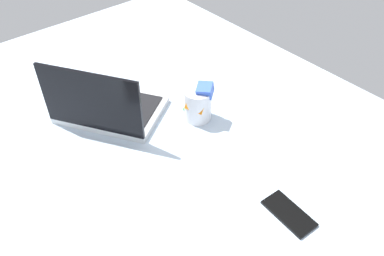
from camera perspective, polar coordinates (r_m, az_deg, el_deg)
bed_mattress at (r=132.31cm, az=-4.27°, el=-3.34°), size 180.00×140.00×18.00cm
laptop at (r=131.18cm, az=-12.34°, el=3.02°), size 40.18×37.07×23.00cm
snack_cup at (r=127.06cm, az=0.86°, el=3.65°), size 9.54×10.62×13.85cm
cell_phone at (r=106.77cm, az=13.96°, el=-12.01°), size 14.43×7.74×0.80cm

